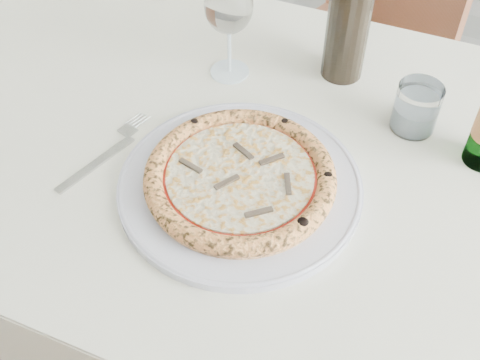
{
  "coord_description": "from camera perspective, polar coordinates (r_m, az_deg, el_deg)",
  "views": [
    {
      "loc": [
        0.33,
        -0.78,
        1.43
      ],
      "look_at": [
        0.05,
        -0.26,
        0.78
      ],
      "focal_mm": 45.0,
      "sensor_mm": 36.0,
      "label": 1
    }
  ],
  "objects": [
    {
      "name": "floor",
      "position": [
        1.67,
        2.57,
        -11.75
      ],
      "size": [
        5.0,
        6.0,
        0.02
      ],
      "primitive_type": "cube",
      "color": "slate",
      "rests_on": "ground"
    },
    {
      "name": "fork",
      "position": [
        0.96,
        -12.59,
        2.49
      ],
      "size": [
        0.05,
        0.21,
        0.0
      ],
      "color": "#ADADAD",
      "rests_on": "dining_table"
    },
    {
      "name": "pizza",
      "position": [
        0.87,
        -0.0,
        0.28
      ],
      "size": [
        0.28,
        0.28,
        0.03
      ],
      "color": "#EAAD73",
      "rests_on": "plate"
    },
    {
      "name": "chair_far",
      "position": [
        1.68,
        12.3,
        14.46
      ],
      "size": [
        0.5,
        0.5,
        0.93
      ],
      "color": "brown",
      "rests_on": "floor"
    },
    {
      "name": "dining_table",
      "position": [
        1.02,
        2.61,
        -0.56
      ],
      "size": [
        1.45,
        0.93,
        0.76
      ],
      "color": "brown",
      "rests_on": "floor"
    },
    {
      "name": "wine_glass",
      "position": [
        1.02,
        -1.08,
        15.94
      ],
      "size": [
        0.08,
        0.08,
        0.18
      ],
      "color": "white",
      "rests_on": "dining_table"
    },
    {
      "name": "tumbler",
      "position": [
        1.01,
        16.33,
        6.36
      ],
      "size": [
        0.07,
        0.07,
        0.08
      ],
      "color": "white",
      "rests_on": "dining_table"
    },
    {
      "name": "plate",
      "position": [
        0.89,
        0.0,
        -0.49
      ],
      "size": [
        0.36,
        0.36,
        0.02
      ],
      "color": "silver",
      "rests_on": "dining_table"
    },
    {
      "name": "wine_bottle",
      "position": [
        1.04,
        10.42,
        15.54
      ],
      "size": [
        0.07,
        0.07,
        0.3
      ],
      "color": "black",
      "rests_on": "dining_table"
    }
  ]
}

